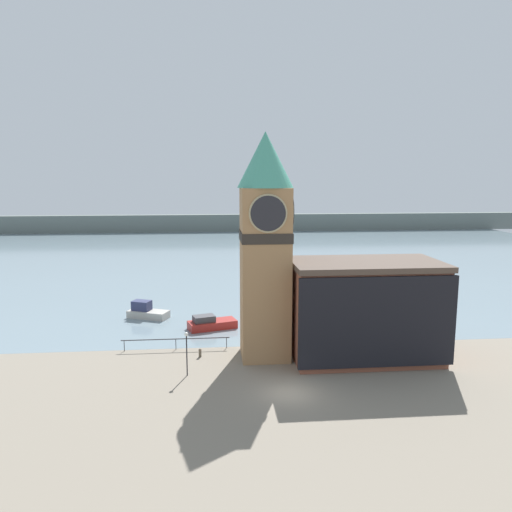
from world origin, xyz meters
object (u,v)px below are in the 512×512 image
at_px(mooring_bollard_near, 200,352).
at_px(clock_tower, 265,241).
at_px(boat_near, 211,323).
at_px(boat_far, 146,312).
at_px(lamp_post, 187,345).
at_px(pier_building, 365,310).

bearing_deg(mooring_bollard_near, clock_tower, -3.28).
distance_m(boat_near, boat_far, 9.01).
bearing_deg(lamp_post, mooring_bollard_near, 76.76).
bearing_deg(clock_tower, lamp_post, -150.99).
bearing_deg(boat_far, lamp_post, -50.00).
bearing_deg(boat_far, clock_tower, -25.21).
bearing_deg(pier_building, mooring_bollard_near, 174.21).
bearing_deg(boat_near, lamp_post, -115.65).
height_order(boat_far, mooring_bollard_near, boat_far).
bearing_deg(clock_tower, boat_near, 119.47).
height_order(clock_tower, boat_near, clock_tower).
xyz_separation_m(clock_tower, pier_building, (8.98, -1.17, -6.24)).
xyz_separation_m(pier_building, mooring_bollard_near, (-14.95, 1.51, -4.07)).
height_order(boat_near, lamp_post, lamp_post).
relative_size(pier_building, boat_near, 2.43).
bearing_deg(pier_building, boat_far, 145.11).
relative_size(pier_building, boat_far, 2.64).
height_order(boat_near, boat_far, boat_far).
distance_m(pier_building, boat_far, 26.43).
distance_m(boat_near, mooring_bollard_near, 8.52).
xyz_separation_m(boat_far, lamp_post, (5.51, -17.65, 1.93)).
distance_m(clock_tower, lamp_post, 11.36).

